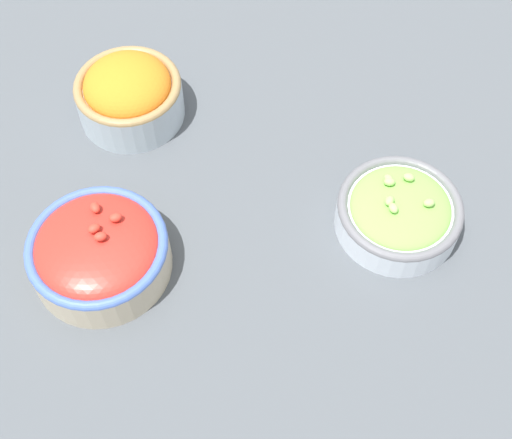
# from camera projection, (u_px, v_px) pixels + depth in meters

# --- Properties ---
(ground_plane) EXTENTS (3.00, 3.00, 0.00)m
(ground_plane) POSITION_uv_depth(u_px,v_px,m) (256.00, 233.00, 0.86)
(ground_plane) COLOR #4C5156
(bowl_carrots) EXTENTS (0.14, 0.14, 0.08)m
(bowl_carrots) POSITION_uv_depth(u_px,v_px,m) (129.00, 93.00, 0.92)
(bowl_carrots) COLOR #B2C1CC
(bowl_carrots) RESTS_ON ground_plane
(bowl_lettuce) EXTENTS (0.15, 0.15, 0.06)m
(bowl_lettuce) POSITION_uv_depth(u_px,v_px,m) (399.00, 212.00, 0.84)
(bowl_lettuce) COLOR silver
(bowl_lettuce) RESTS_ON ground_plane
(bowl_cherry_tomatoes) EXTENTS (0.16, 0.16, 0.08)m
(bowl_cherry_tomatoes) POSITION_uv_depth(u_px,v_px,m) (99.00, 251.00, 0.80)
(bowl_cherry_tomatoes) COLOR beige
(bowl_cherry_tomatoes) RESTS_ON ground_plane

